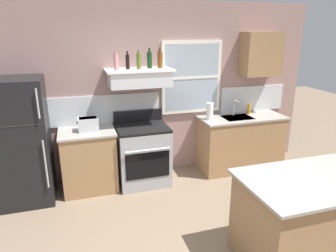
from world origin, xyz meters
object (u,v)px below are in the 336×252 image
(bottle_rose_pink, at_px, (116,62))
(bottle_dark_green_wine, at_px, (150,60))
(refrigerator, at_px, (22,142))
(bottle_amber_wine, at_px, (160,60))
(dish_soap_bottle, at_px, (249,109))
(bottle_balsamic_dark, at_px, (128,62))
(bottle_olive_oil_square, at_px, (139,61))
(stove_range, at_px, (143,154))
(kitchen_island, at_px, (307,219))
(toaster, at_px, (88,124))
(paper_towel_roll, at_px, (210,111))

(bottle_rose_pink, xyz_separation_m, bottle_dark_green_wine, (0.49, 0.06, 0.01))
(refrigerator, bearing_deg, bottle_amber_wine, 3.79)
(dish_soap_bottle, bearing_deg, bottle_balsamic_dark, -179.65)
(bottle_rose_pink, height_order, bottle_olive_oil_square, bottle_rose_pink)
(stove_range, height_order, kitchen_island, stove_range)
(toaster, xyz_separation_m, bottle_dark_green_wine, (0.94, 0.10, 0.86))
(refrigerator, xyz_separation_m, stove_range, (1.65, 0.02, -0.39))
(dish_soap_bottle, bearing_deg, bottle_olive_oil_square, -178.44)
(paper_towel_roll, height_order, dish_soap_bottle, paper_towel_roll)
(toaster, distance_m, bottle_dark_green_wine, 1.28)
(bottle_balsamic_dark, xyz_separation_m, kitchen_island, (1.39, -2.25, -1.40))
(stove_range, distance_m, paper_towel_roll, 1.25)
(bottle_dark_green_wine, bearing_deg, kitchen_island, -64.87)
(bottle_dark_green_wine, bearing_deg, bottle_balsamic_dark, -176.92)
(toaster, bearing_deg, dish_soap_bottle, 2.14)
(paper_towel_roll, height_order, kitchen_island, paper_towel_roll)
(kitchen_island, bearing_deg, bottle_balsamic_dark, 121.69)
(kitchen_island, bearing_deg, dish_soap_bottle, 74.03)
(stove_range, distance_m, bottle_balsamic_dark, 1.40)
(bottle_olive_oil_square, distance_m, paper_towel_roll, 1.38)
(bottle_olive_oil_square, bearing_deg, toaster, -176.42)
(bottle_balsamic_dark, relative_size, paper_towel_roll, 0.95)
(bottle_olive_oil_square, height_order, kitchen_island, bottle_olive_oil_square)
(bottle_olive_oil_square, relative_size, bottle_amber_wine, 0.94)
(stove_range, relative_size, paper_towel_roll, 4.04)
(refrigerator, bearing_deg, bottle_dark_green_wine, 5.20)
(bottle_balsamic_dark, height_order, paper_towel_roll, bottle_balsamic_dark)
(stove_range, relative_size, bottle_amber_wine, 3.77)
(refrigerator, bearing_deg, paper_towel_roll, 1.25)
(toaster, height_order, bottle_balsamic_dark, bottle_balsamic_dark)
(bottle_rose_pink, bearing_deg, bottle_amber_wine, 2.33)
(bottle_olive_oil_square, bearing_deg, refrigerator, -176.21)
(bottle_amber_wine, xyz_separation_m, kitchen_island, (0.91, -2.23, -1.41))
(refrigerator, bearing_deg, kitchen_island, -36.11)
(refrigerator, distance_m, paper_towel_roll, 2.77)
(toaster, height_order, dish_soap_bottle, toaster)
(bottle_amber_wine, bearing_deg, bottle_dark_green_wine, 166.83)
(paper_towel_roll, relative_size, dish_soap_bottle, 1.50)
(refrigerator, xyz_separation_m, paper_towel_roll, (2.76, 0.06, 0.19))
(bottle_dark_green_wine, height_order, paper_towel_roll, bottle_dark_green_wine)
(bottle_dark_green_wine, height_order, dish_soap_bottle, bottle_dark_green_wine)
(stove_range, height_order, bottle_amber_wine, bottle_amber_wine)
(bottle_balsamic_dark, distance_m, paper_towel_roll, 1.51)
(bottle_dark_green_wine, bearing_deg, toaster, -173.65)
(toaster, xyz_separation_m, bottle_olive_oil_square, (0.76, 0.05, 0.85))
(bottle_balsamic_dark, bearing_deg, dish_soap_bottle, 0.35)
(bottle_dark_green_wine, distance_m, bottle_amber_wine, 0.15)
(refrigerator, xyz_separation_m, kitchen_island, (2.88, -2.10, -0.40))
(stove_range, xyz_separation_m, bottle_olive_oil_square, (-0.01, 0.09, 1.39))
(paper_towel_roll, bearing_deg, bottle_balsamic_dark, 176.04)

